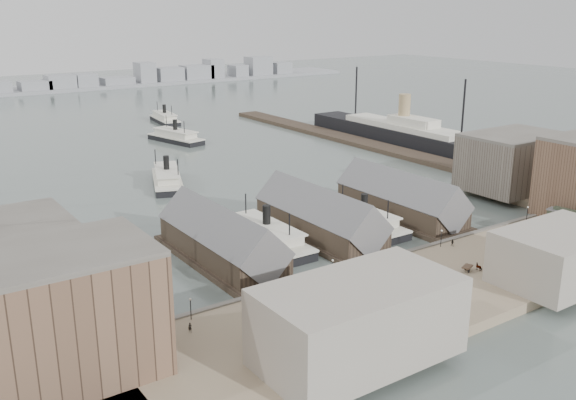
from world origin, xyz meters
TOP-DOWN VIEW (x-y plane):
  - ground at (0.00, 0.00)m, footprint 900.00×900.00m
  - quay at (0.00, -20.00)m, footprint 180.00×30.00m
  - seawall at (0.00, -5.20)m, footprint 180.00×1.20m
  - east_wharf at (78.00, 90.00)m, footprint 10.00×180.00m
  - ferry_shed_west at (-26.00, 16.88)m, footprint 14.00×42.00m
  - ferry_shed_center at (0.00, 16.88)m, footprint 14.00×42.00m
  - ferry_shed_east at (26.00, 16.88)m, footprint 14.00×42.00m
  - warehouse_west_front at (-70.00, -12.00)m, footprint 32.00×18.00m
  - warehouse_east_back at (68.00, 15.00)m, footprint 28.00×20.00m
  - street_bldg_center at (20.00, -32.00)m, footprint 24.00×16.00m
  - street_bldg_west at (-30.00, -32.00)m, footprint 30.00×16.00m
  - lamp_post_far_w at (-45.00, -7.00)m, footprint 0.44×0.44m
  - lamp_post_near_w at (-15.00, -7.00)m, footprint 0.44×0.44m
  - lamp_post_near_e at (15.00, -7.00)m, footprint 0.44×0.44m
  - lamp_post_far_e at (45.00, -7.00)m, footprint 0.44×0.44m
  - far_shore at (-2.07, 334.14)m, footprint 500.00×40.00m
  - ferry_docked_west at (-13.00, 19.57)m, footprint 8.49×28.31m
  - ferry_docked_east at (13.00, 16.17)m, footprint 7.77×25.91m
  - ferry_open_near at (-10.32, 79.97)m, footprint 17.39×28.40m
  - ferry_open_mid at (19.75, 138.78)m, footprint 14.29×28.00m
  - ferry_open_far at (34.63, 182.74)m, footprint 10.42×26.01m
  - ocean_steamer at (92.00, 83.73)m, footprint 13.52×98.81m
  - tram at (48.92, -16.17)m, footprint 4.48×11.59m
  - horse_cart_left at (-34.56, -17.25)m, footprint 4.36×3.92m
  - horse_cart_center at (-19.88, -19.12)m, footprint 4.89×2.16m
  - horse_cart_right at (10.73, -20.07)m, footprint 4.73×3.01m
  - pedestrian_0 at (-47.09, -10.89)m, footprint 0.76×0.72m
  - pedestrian_1 at (-39.40, -19.08)m, footprint 1.07×1.00m
  - pedestrian_2 at (-17.25, -13.62)m, footprint 1.27×1.30m
  - pedestrian_3 at (-11.98, -25.64)m, footprint 1.03×0.55m
  - pedestrian_4 at (0.89, -17.46)m, footprint 0.93×0.77m
  - pedestrian_5 at (2.37, -20.07)m, footprint 0.71×0.73m
  - pedestrian_6 at (17.36, -8.26)m, footprint 0.95×0.98m
  - pedestrian_7 at (30.02, -25.54)m, footprint 1.24×0.84m
  - pedestrian_8 at (39.26, -9.13)m, footprint 1.09×1.02m
  - pedestrian_10 at (30.00, -19.36)m, footprint 1.11×0.67m
  - pedestrian_11 at (34.06, -15.64)m, footprint 1.12×0.67m

SIDE VIEW (x-z plane):
  - ground at x=0.00m, z-range 0.00..0.00m
  - east_wharf at x=78.00m, z-range 0.00..1.60m
  - quay at x=0.00m, z-range 0.00..2.00m
  - seawall at x=0.00m, z-range 0.00..2.30m
  - ferry_open_far at x=34.63m, z-range -2.40..6.64m
  - ferry_docked_east at x=13.00m, z-range -2.46..6.80m
  - ferry_open_mid at x=19.75m, z-range -2.55..7.04m
  - ferry_open_near at x=-10.32m, z-range -2.59..7.15m
  - ferry_docked_west at x=-13.00m, z-range -2.69..7.43m
  - horse_cart_right at x=10.73m, z-range 2.04..3.47m
  - horse_cart_left at x=-34.56m, z-range 2.04..3.48m
  - horse_cart_center at x=-19.88m, z-range 2.04..3.49m
  - pedestrian_6 at x=17.36m, z-range 2.00..3.59m
  - pedestrian_5 at x=2.37m, z-range 2.00..3.63m
  - pedestrian_4 at x=0.89m, z-range 2.00..3.63m
  - pedestrian_3 at x=-11.98m, z-range 2.00..3.66m
  - pedestrian_0 at x=-47.09m, z-range 2.00..3.67m
  - pedestrian_11 at x=34.06m, z-range 2.00..3.70m
  - pedestrian_1 at x=-39.40m, z-range 2.00..3.76m
  - pedestrian_7 at x=30.02m, z-range 2.00..3.77m
  - pedestrian_10 at x=30.00m, z-range 2.00..3.77m
  - pedestrian_2 at x=-17.25m, z-range 2.00..3.79m
  - pedestrian_8 at x=39.26m, z-range 2.00..3.81m
  - far_shore at x=-2.07m, z-range -3.96..11.77m
  - tram at x=48.92m, z-range 2.05..6.07m
  - ocean_steamer at x=92.00m, z-range -5.63..14.13m
  - ferry_shed_west at x=-26.00m, z-range -1.66..10.94m
  - ferry_shed_center at x=0.00m, z-range -1.66..10.94m
  - ferry_shed_east at x=26.00m, z-range -1.66..10.94m
  - lamp_post_far_w at x=-45.00m, z-range 2.75..6.67m
  - lamp_post_near_w at x=-15.00m, z-range 2.75..6.67m
  - lamp_post_near_e at x=15.00m, z-range 2.75..6.67m
  - lamp_post_far_e at x=45.00m, z-range 2.75..6.67m
  - street_bldg_center at x=20.00m, z-range 2.00..12.00m
  - street_bldg_west at x=-30.00m, z-range 2.00..14.00m
  - warehouse_east_back at x=68.00m, z-range 2.00..17.00m
  - warehouse_west_front at x=-70.00m, z-range 2.00..20.00m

